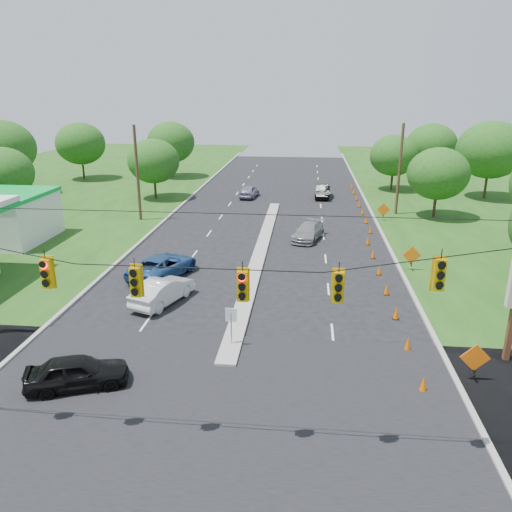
# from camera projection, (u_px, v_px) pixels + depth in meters

# --- Properties ---
(ground) EXTENTS (160.00, 160.00, 0.00)m
(ground) POSITION_uv_depth(u_px,v_px,m) (208.00, 423.00, 18.84)
(ground) COLOR black
(ground) RESTS_ON ground
(cross_street) EXTENTS (160.00, 14.00, 0.02)m
(cross_street) POSITION_uv_depth(u_px,v_px,m) (208.00, 423.00, 18.84)
(cross_street) COLOR black
(cross_street) RESTS_ON ground
(curb_left) EXTENTS (0.25, 110.00, 0.16)m
(curb_left) POSITION_uv_depth(u_px,v_px,m) (165.00, 221.00, 48.14)
(curb_left) COLOR gray
(curb_left) RESTS_ON ground
(curb_right) EXTENTS (0.25, 110.00, 0.16)m
(curb_right) POSITION_uv_depth(u_px,v_px,m) (378.00, 226.00, 46.18)
(curb_right) COLOR gray
(curb_right) RESTS_ON ground
(median) EXTENTS (1.00, 34.00, 0.18)m
(median) POSITION_uv_depth(u_px,v_px,m) (260.00, 253.00, 38.66)
(median) COLOR gray
(median) RESTS_ON ground
(median_sign) EXTENTS (0.55, 0.06, 2.05)m
(median_sign) POSITION_uv_depth(u_px,v_px,m) (231.00, 319.00, 24.04)
(median_sign) COLOR gray
(median_sign) RESTS_ON ground
(signal_span) EXTENTS (25.60, 0.32, 9.00)m
(signal_span) POSITION_uv_depth(u_px,v_px,m) (196.00, 315.00, 16.33)
(signal_span) COLOR #422D1C
(signal_span) RESTS_ON ground
(utility_pole_far_left) EXTENTS (0.28, 0.28, 9.00)m
(utility_pole_far_left) POSITION_uv_depth(u_px,v_px,m) (137.00, 174.00, 46.95)
(utility_pole_far_left) COLOR #422D1C
(utility_pole_far_left) RESTS_ON ground
(utility_pole_far_right) EXTENTS (0.28, 0.28, 9.00)m
(utility_pole_far_right) POSITION_uv_depth(u_px,v_px,m) (399.00, 170.00, 49.25)
(utility_pole_far_right) COLOR #422D1C
(utility_pole_far_right) RESTS_ON ground
(cone_0) EXTENTS (0.32, 0.32, 0.70)m
(cone_0) POSITION_uv_depth(u_px,v_px,m) (423.00, 384.00, 20.74)
(cone_0) COLOR #DF5A00
(cone_0) RESTS_ON ground
(cone_1) EXTENTS (0.32, 0.32, 0.70)m
(cone_1) POSITION_uv_depth(u_px,v_px,m) (408.00, 344.00, 24.04)
(cone_1) COLOR #DF5A00
(cone_1) RESTS_ON ground
(cone_2) EXTENTS (0.32, 0.32, 0.70)m
(cone_2) POSITION_uv_depth(u_px,v_px,m) (396.00, 313.00, 27.34)
(cone_2) COLOR #DF5A00
(cone_2) RESTS_ON ground
(cone_3) EXTENTS (0.32, 0.32, 0.70)m
(cone_3) POSITION_uv_depth(u_px,v_px,m) (387.00, 289.00, 30.65)
(cone_3) COLOR #DF5A00
(cone_3) RESTS_ON ground
(cone_4) EXTENTS (0.32, 0.32, 0.70)m
(cone_4) POSITION_uv_depth(u_px,v_px,m) (379.00, 270.00, 33.95)
(cone_4) COLOR #DF5A00
(cone_4) RESTS_ON ground
(cone_5) EXTENTS (0.32, 0.32, 0.70)m
(cone_5) POSITION_uv_depth(u_px,v_px,m) (373.00, 254.00, 37.25)
(cone_5) COLOR #DF5A00
(cone_5) RESTS_ON ground
(cone_6) EXTENTS (0.32, 0.32, 0.70)m
(cone_6) POSITION_uv_depth(u_px,v_px,m) (368.00, 241.00, 40.56)
(cone_6) COLOR #DF5A00
(cone_6) RESTS_ON ground
(cone_7) EXTENTS (0.32, 0.32, 0.70)m
(cone_7) POSITION_uv_depth(u_px,v_px,m) (371.00, 229.00, 43.80)
(cone_7) COLOR #DF5A00
(cone_7) RESTS_ON ground
(cone_8) EXTENTS (0.32, 0.32, 0.70)m
(cone_8) POSITION_uv_depth(u_px,v_px,m) (366.00, 220.00, 47.11)
(cone_8) COLOR #DF5A00
(cone_8) RESTS_ON ground
(cone_9) EXTENTS (0.32, 0.32, 0.70)m
(cone_9) POSITION_uv_depth(u_px,v_px,m) (363.00, 211.00, 50.41)
(cone_9) COLOR #DF5A00
(cone_9) RESTS_ON ground
(cone_10) EXTENTS (0.32, 0.32, 0.70)m
(cone_10) POSITION_uv_depth(u_px,v_px,m) (359.00, 204.00, 53.71)
(cone_10) COLOR #DF5A00
(cone_10) RESTS_ON ground
(cone_11) EXTENTS (0.32, 0.32, 0.70)m
(cone_11) POSITION_uv_depth(u_px,v_px,m) (356.00, 197.00, 57.02)
(cone_11) COLOR #DF5A00
(cone_11) RESTS_ON ground
(cone_12) EXTENTS (0.32, 0.32, 0.70)m
(cone_12) POSITION_uv_depth(u_px,v_px,m) (354.00, 191.00, 60.32)
(cone_12) COLOR #DF5A00
(cone_12) RESTS_ON ground
(cone_13) EXTENTS (0.32, 0.32, 0.70)m
(cone_13) POSITION_uv_depth(u_px,v_px,m) (352.00, 186.00, 63.63)
(cone_13) COLOR #DF5A00
(cone_13) RESTS_ON ground
(work_sign_0) EXTENTS (1.27, 0.58, 1.37)m
(work_sign_0) POSITION_uv_depth(u_px,v_px,m) (475.00, 359.00, 21.23)
(work_sign_0) COLOR black
(work_sign_0) RESTS_ON ground
(work_sign_1) EXTENTS (1.27, 0.58, 1.37)m
(work_sign_1) POSITION_uv_depth(u_px,v_px,m) (412.00, 256.00, 34.44)
(work_sign_1) COLOR black
(work_sign_1) RESTS_ON ground
(work_sign_2) EXTENTS (1.27, 0.58, 1.37)m
(work_sign_2) POSITION_uv_depth(u_px,v_px,m) (383.00, 210.00, 47.66)
(work_sign_2) COLOR black
(work_sign_2) RESTS_ON ground
(tree_2) EXTENTS (5.88, 5.88, 6.86)m
(tree_2) POSITION_uv_depth(u_px,v_px,m) (2.00, 173.00, 48.31)
(tree_2) COLOR black
(tree_2) RESTS_ON ground
(tree_3) EXTENTS (7.56, 7.56, 8.82)m
(tree_3) POSITION_uv_depth(u_px,v_px,m) (2.00, 148.00, 57.94)
(tree_3) COLOR black
(tree_3) RESTS_ON ground
(tree_4) EXTENTS (6.72, 6.72, 7.84)m
(tree_4) POSITION_uv_depth(u_px,v_px,m) (81.00, 144.00, 69.08)
(tree_4) COLOR black
(tree_4) RESTS_ON ground
(tree_5) EXTENTS (5.88, 5.88, 6.86)m
(tree_5) POSITION_uv_depth(u_px,v_px,m) (153.00, 161.00, 56.59)
(tree_5) COLOR black
(tree_5) RESTS_ON ground
(tree_6) EXTENTS (6.72, 6.72, 7.84)m
(tree_6) POSITION_uv_depth(u_px,v_px,m) (171.00, 142.00, 70.75)
(tree_6) COLOR black
(tree_6) RESTS_ON ground
(tree_9) EXTENTS (5.88, 5.88, 6.86)m
(tree_9) POSITION_uv_depth(u_px,v_px,m) (438.00, 174.00, 48.01)
(tree_9) COLOR black
(tree_9) RESTS_ON ground
(tree_10) EXTENTS (7.56, 7.56, 8.82)m
(tree_10) POSITION_uv_depth(u_px,v_px,m) (491.00, 150.00, 56.29)
(tree_10) COLOR black
(tree_10) RESTS_ON ground
(tree_11) EXTENTS (6.72, 6.72, 7.84)m
(tree_11) POSITION_uv_depth(u_px,v_px,m) (431.00, 145.00, 67.25)
(tree_11) COLOR black
(tree_11) RESTS_ON ground
(tree_12) EXTENTS (5.88, 5.88, 6.86)m
(tree_12) POSITION_uv_depth(u_px,v_px,m) (394.00, 156.00, 61.42)
(tree_12) COLOR black
(tree_12) RESTS_ON ground
(black_sedan) EXTENTS (4.54, 3.02, 1.44)m
(black_sedan) POSITION_uv_depth(u_px,v_px,m) (77.00, 372.00, 20.92)
(black_sedan) COLOR black
(black_sedan) RESTS_ON ground
(white_sedan) EXTENTS (3.09, 4.90, 1.52)m
(white_sedan) POSITION_uv_depth(u_px,v_px,m) (163.00, 291.00, 29.32)
(white_sedan) COLOR silver
(white_sedan) RESTS_ON ground
(blue_pickup) EXTENTS (4.28, 6.10, 1.55)m
(blue_pickup) POSITION_uv_depth(u_px,v_px,m) (163.00, 266.00, 33.45)
(blue_pickup) COLOR navy
(blue_pickup) RESTS_ON ground
(silver_car_far) EXTENTS (3.10, 5.02, 1.36)m
(silver_car_far) POSITION_uv_depth(u_px,v_px,m) (308.00, 232.00, 41.86)
(silver_car_far) COLOR gray
(silver_car_far) RESTS_ON ground
(silver_car_oncoming) EXTENTS (2.30, 4.44, 1.45)m
(silver_car_oncoming) POSITION_uv_depth(u_px,v_px,m) (249.00, 191.00, 58.39)
(silver_car_oncoming) COLOR gray
(silver_car_oncoming) RESTS_ON ground
(dark_car_receding) EXTENTS (1.89, 4.79, 1.55)m
(dark_car_receding) POSITION_uv_depth(u_px,v_px,m) (323.00, 191.00, 58.21)
(dark_car_receding) COLOR black
(dark_car_receding) RESTS_ON ground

